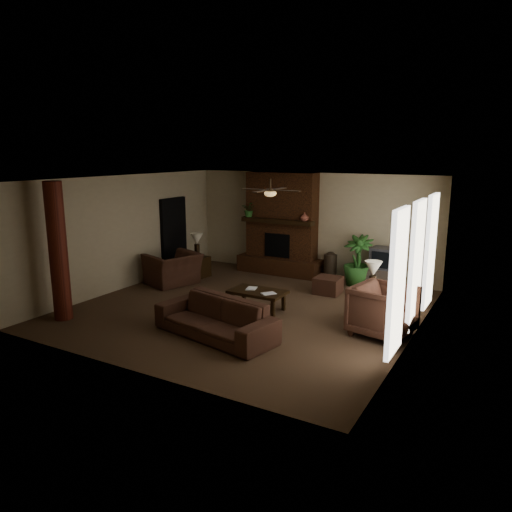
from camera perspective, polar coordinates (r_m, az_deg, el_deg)
The scene contains 23 objects.
room_shell at distance 10.22m, azimuth -1.11°, elevation 1.23°, with size 7.00×7.00×7.00m.
fireplace at distance 13.43m, azimuth 2.97°, elevation 2.83°, with size 2.40×0.70×2.80m.
windows at distance 9.21m, azimuth 18.38°, elevation -0.97°, with size 0.08×3.65×2.35m.
log_column at distance 10.38m, azimuth -22.36°, elevation 0.46°, with size 0.36×0.36×2.80m, color maroon.
doorway at distance 13.68m, azimuth -9.69°, elevation 2.40°, with size 0.10×1.00×2.10m, color black.
ceiling_fan at distance 10.13m, azimuth 1.70°, elevation 7.58°, with size 1.35×1.35×0.37m.
sofa at distance 8.95m, azimuth -4.85°, elevation -6.60°, with size 2.41×0.70×0.94m, color #45291D.
armchair_left at distance 12.53m, azimuth -9.81°, elevation -0.90°, with size 1.23×0.80×1.08m, color #45291D.
armchair_right at distance 9.24m, azimuth 14.83°, elevation -6.00°, with size 1.02×0.96×1.05m, color #45291D.
coffee_table at distance 10.40m, azimuth 0.20°, elevation -4.41°, with size 1.20×0.70×0.43m.
ottoman at distance 11.76m, azimuth 8.52°, elevation -3.44°, with size 0.60×0.60×0.40m, color #45291D.
tv_stand at distance 12.46m, azimuth 14.78°, elevation -2.58°, with size 0.85×0.50×0.50m, color #BDBEC0.
tv at distance 12.39m, azimuth 14.98°, elevation -0.25°, with size 0.68×0.57×0.52m.
floor_vase at distance 12.89m, azimuth 8.78°, elevation -0.99°, with size 0.34×0.34×0.77m.
floor_plant at distance 12.51m, azimuth 11.88°, elevation -1.83°, with size 0.73×1.30×0.73m, color #2D6026.
side_table_left at distance 13.24m, azimuth -6.83°, elevation -1.26°, with size 0.50×0.50×0.55m, color black.
lamp_left at distance 13.12m, azimuth -7.01°, elevation 1.84°, with size 0.37×0.37×0.65m.
side_table_right at distance 10.16m, azimuth 13.57°, elevation -5.74°, with size 0.50×0.50×0.55m, color black.
lamp_right at distance 10.00m, azimuth 13.69°, elevation -1.72°, with size 0.41×0.41×0.65m.
mantel_plant at distance 13.50m, azimuth -0.79°, elevation 5.33°, with size 0.38×0.42×0.33m, color #2D6026.
mantel_vase at distance 12.76m, azimuth 5.76°, elevation 4.62°, with size 0.22×0.23×0.22m, color brown.
book_a at distance 10.47m, azimuth -1.11°, elevation -3.15°, with size 0.22×0.03×0.29m, color #999999.
book_b at distance 10.18m, azimuth 1.26°, elevation -3.59°, with size 0.21×0.02×0.29m, color #999999.
Camera 1 is at (5.12, -8.63, 3.37)m, focal length 33.82 mm.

